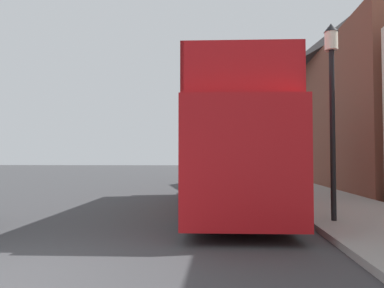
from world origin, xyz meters
TOP-DOWN VIEW (x-y plane):
  - ground_plane at (0.00, 21.00)m, footprint 144.00×144.00m
  - sidewalk at (6.99, 18.00)m, footprint 3.48×108.00m
  - brick_terrace_rear at (11.73, 20.86)m, footprint 6.00×22.87m
  - tour_bus at (3.34, 7.52)m, footprint 2.90×10.64m
  - parked_car_ahead_of_bus at (4.10, 16.16)m, footprint 1.98×4.48m
  - lamp_post_nearest at (5.85, 4.62)m, footprint 0.35×0.35m
  - lamp_post_second at (5.76, 12.86)m, footprint 0.35×0.35m
  - lamp_post_third at (5.75, 21.10)m, footprint 0.35×0.35m

SIDE VIEW (x-z plane):
  - ground_plane at x=0.00m, z-range 0.00..0.00m
  - sidewalk at x=6.99m, z-range 0.00..0.14m
  - parked_car_ahead_of_bus at x=4.10m, z-range -0.06..1.42m
  - tour_bus at x=3.34m, z-range -0.16..3.85m
  - lamp_post_third at x=5.75m, z-range 1.00..5.45m
  - lamp_post_second at x=5.76m, z-range 1.04..5.84m
  - lamp_post_nearest at x=5.85m, z-range 1.05..5.93m
  - brick_terrace_rear at x=11.73m, z-range 0.00..11.29m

